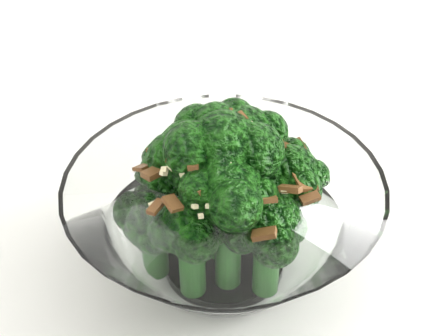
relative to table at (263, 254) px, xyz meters
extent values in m
cube|color=white|center=(0.00, 0.00, 0.05)|extent=(1.36, 1.07, 0.04)
cylinder|color=white|center=(-0.04, -0.07, 0.07)|extent=(0.08, 0.08, 0.01)
cylinder|color=#1D5717|center=(-0.04, -0.07, 0.11)|extent=(0.02, 0.02, 0.07)
sphere|color=#18520F|center=(-0.04, -0.07, 0.16)|extent=(0.05, 0.05, 0.05)
cylinder|color=#1D5717|center=(-0.03, -0.06, 0.11)|extent=(0.02, 0.02, 0.07)
sphere|color=#18520F|center=(-0.03, -0.06, 0.16)|extent=(0.04, 0.04, 0.04)
cylinder|color=#1D5717|center=(-0.06, -0.07, 0.11)|extent=(0.02, 0.02, 0.07)
sphere|color=#18520F|center=(-0.06, -0.07, 0.15)|extent=(0.04, 0.04, 0.04)
cylinder|color=#1D5717|center=(-0.04, -0.10, 0.11)|extent=(0.02, 0.02, 0.06)
sphere|color=#18520F|center=(-0.04, -0.10, 0.15)|extent=(0.04, 0.04, 0.04)
cylinder|color=#1D5717|center=(-0.01, -0.07, 0.10)|extent=(0.02, 0.02, 0.05)
sphere|color=#18520F|center=(-0.01, -0.07, 0.14)|extent=(0.04, 0.04, 0.04)
cylinder|color=#1D5717|center=(-0.07, -0.06, 0.10)|extent=(0.02, 0.02, 0.05)
sphere|color=#18520F|center=(-0.07, -0.06, 0.14)|extent=(0.04, 0.04, 0.04)
cylinder|color=#1D5717|center=(-0.02, -0.10, 0.10)|extent=(0.02, 0.02, 0.05)
sphere|color=#18520F|center=(-0.02, -0.10, 0.13)|extent=(0.04, 0.04, 0.04)
cylinder|color=#1D5717|center=(-0.06, -0.10, 0.10)|extent=(0.02, 0.02, 0.04)
sphere|color=#18520F|center=(-0.06, -0.10, 0.13)|extent=(0.04, 0.04, 0.04)
cylinder|color=#1D5717|center=(0.00, -0.05, 0.10)|extent=(0.02, 0.02, 0.04)
sphere|color=#18520F|center=(0.00, -0.05, 0.12)|extent=(0.03, 0.03, 0.03)
cylinder|color=#1D5717|center=(-0.08, -0.08, 0.09)|extent=(0.02, 0.02, 0.03)
sphere|color=#18520F|center=(-0.08, -0.08, 0.12)|extent=(0.04, 0.04, 0.04)
cylinder|color=#1D5717|center=(-0.04, -0.04, 0.10)|extent=(0.02, 0.02, 0.04)
sphere|color=#18520F|center=(-0.04, -0.04, 0.12)|extent=(0.03, 0.03, 0.03)
cylinder|color=#1D5717|center=(0.00, -0.07, 0.11)|extent=(0.02, 0.02, 0.06)
sphere|color=#18520F|center=(0.00, -0.07, 0.14)|extent=(0.03, 0.03, 0.03)
cube|color=brown|center=(0.01, -0.06, 0.15)|extent=(0.01, 0.01, 0.01)
cube|color=brown|center=(0.01, -0.10, 0.15)|extent=(0.01, 0.01, 0.01)
cube|color=brown|center=(-0.06, -0.03, 0.15)|extent=(0.01, 0.01, 0.01)
cube|color=brown|center=(-0.02, -0.13, 0.14)|extent=(0.01, 0.01, 0.01)
cube|color=brown|center=(0.00, -0.07, 0.16)|extent=(0.02, 0.01, 0.00)
cube|color=brown|center=(-0.03, -0.05, 0.16)|extent=(0.01, 0.01, 0.00)
cube|color=brown|center=(-0.07, -0.08, 0.16)|extent=(0.01, 0.01, 0.01)
cube|color=brown|center=(-0.04, -0.10, 0.17)|extent=(0.01, 0.01, 0.01)
cube|color=brown|center=(-0.03, -0.03, 0.15)|extent=(0.01, 0.01, 0.00)
cube|color=brown|center=(-0.08, -0.08, 0.15)|extent=(0.01, 0.01, 0.01)
cube|color=brown|center=(-0.05, -0.08, 0.17)|extent=(0.01, 0.01, 0.00)
cube|color=brown|center=(-0.01, -0.07, 0.16)|extent=(0.01, 0.01, 0.01)
cube|color=brown|center=(-0.07, -0.11, 0.15)|extent=(0.01, 0.01, 0.01)
cube|color=brown|center=(-0.06, -0.09, 0.17)|extent=(0.01, 0.01, 0.01)
cube|color=brown|center=(0.00, -0.07, 0.16)|extent=(0.01, 0.01, 0.00)
cube|color=brown|center=(-0.02, -0.08, 0.17)|extent=(0.01, 0.01, 0.01)
cube|color=brown|center=(-0.08, -0.10, 0.15)|extent=(0.01, 0.01, 0.00)
cube|color=brown|center=(-0.06, -0.05, 0.16)|extent=(0.01, 0.01, 0.01)
cube|color=brown|center=(0.00, -0.07, 0.16)|extent=(0.01, 0.01, 0.00)
cube|color=brown|center=(0.00, -0.09, 0.15)|extent=(0.01, 0.02, 0.01)
cube|color=brown|center=(-0.02, -0.03, 0.15)|extent=(0.01, 0.01, 0.01)
cube|color=brown|center=(0.01, -0.09, 0.15)|extent=(0.01, 0.01, 0.01)
cube|color=brown|center=(-0.03, -0.04, 0.15)|extent=(0.01, 0.01, 0.01)
cube|color=brown|center=(-0.09, -0.07, 0.15)|extent=(0.01, 0.01, 0.01)
cube|color=brown|center=(-0.03, -0.07, 0.18)|extent=(0.01, 0.01, 0.01)
cube|color=brown|center=(-0.05, -0.03, 0.15)|extent=(0.01, 0.01, 0.00)
cube|color=brown|center=(-0.07, -0.05, 0.16)|extent=(0.01, 0.01, 0.01)
cube|color=brown|center=(-0.03, -0.03, 0.15)|extent=(0.01, 0.01, 0.01)
cube|color=brown|center=(-0.06, -0.04, 0.15)|extent=(0.01, 0.01, 0.01)
cube|color=brown|center=(0.01, -0.05, 0.15)|extent=(0.01, 0.01, 0.01)
cube|color=brown|center=(0.00, -0.05, 0.15)|extent=(0.01, 0.01, 0.01)
cube|color=brown|center=(-0.04, -0.05, 0.16)|extent=(0.01, 0.01, 0.01)
cube|color=brown|center=(-0.02, -0.03, 0.14)|extent=(0.01, 0.01, 0.01)
cube|color=brown|center=(-0.01, -0.10, 0.15)|extent=(0.01, 0.01, 0.01)
cube|color=brown|center=(-0.02, -0.05, 0.16)|extent=(0.01, 0.01, 0.01)
cube|color=brown|center=(-0.06, -0.05, 0.16)|extent=(0.01, 0.01, 0.01)
cube|color=brown|center=(-0.03, -0.12, 0.15)|extent=(0.01, 0.01, 0.01)
cube|color=brown|center=(-0.02, -0.11, 0.15)|extent=(0.01, 0.01, 0.01)
cube|color=brown|center=(-0.01, -0.05, 0.16)|extent=(0.01, 0.01, 0.00)
cube|color=brown|center=(-0.05, -0.09, 0.17)|extent=(0.01, 0.01, 0.01)
cube|color=brown|center=(-0.04, -0.06, 0.18)|extent=(0.01, 0.01, 0.01)
cube|color=brown|center=(-0.03, -0.06, 0.17)|extent=(0.01, 0.01, 0.01)
cube|color=brown|center=(-0.06, -0.10, 0.16)|extent=(0.01, 0.02, 0.01)
cube|color=brown|center=(-0.04, -0.03, 0.15)|extent=(0.01, 0.01, 0.00)
cube|color=brown|center=(-0.08, -0.05, 0.15)|extent=(0.01, 0.01, 0.01)
cube|color=brown|center=(0.00, -0.04, 0.15)|extent=(0.01, 0.01, 0.01)
cube|color=beige|center=(-0.01, -0.09, 0.17)|extent=(0.00, 0.00, 0.00)
cube|color=beige|center=(-0.04, -0.04, 0.16)|extent=(0.01, 0.01, 0.00)
cube|color=beige|center=(-0.03, -0.09, 0.17)|extent=(0.00, 0.00, 0.00)
cube|color=beige|center=(-0.07, -0.09, 0.16)|extent=(0.01, 0.01, 0.00)
cube|color=beige|center=(-0.07, -0.04, 0.15)|extent=(0.00, 0.00, 0.00)
cube|color=beige|center=(-0.07, -0.09, 0.16)|extent=(0.00, 0.01, 0.00)
cube|color=beige|center=(-0.05, -0.08, 0.18)|extent=(0.01, 0.01, 0.00)
cube|color=beige|center=(-0.04, -0.12, 0.15)|extent=(0.01, 0.01, 0.00)
cube|color=beige|center=(-0.07, -0.08, 0.16)|extent=(0.00, 0.00, 0.00)
cube|color=beige|center=(-0.08, -0.10, 0.15)|extent=(0.01, 0.01, 0.00)
cube|color=beige|center=(-0.06, -0.11, 0.15)|extent=(0.00, 0.00, 0.00)
cube|color=beige|center=(-0.02, -0.07, 0.18)|extent=(0.00, 0.00, 0.00)
cube|color=beige|center=(-0.07, -0.08, 0.16)|extent=(0.01, 0.01, 0.00)
cube|color=beige|center=(-0.06, -0.09, 0.16)|extent=(0.00, 0.00, 0.00)
cube|color=beige|center=(-0.04, -0.06, 0.17)|extent=(0.01, 0.01, 0.00)
cube|color=beige|center=(-0.04, -0.10, 0.17)|extent=(0.00, 0.01, 0.00)
cube|color=beige|center=(-0.04, -0.11, 0.16)|extent=(0.01, 0.01, 0.01)
cube|color=beige|center=(-0.03, -0.04, 0.16)|extent=(0.00, 0.00, 0.00)
cube|color=beige|center=(-0.01, -0.10, 0.15)|extent=(0.01, 0.01, 0.00)
cube|color=beige|center=(-0.04, -0.04, 0.16)|extent=(0.00, 0.00, 0.00)
cube|color=beige|center=(-0.04, -0.04, 0.16)|extent=(0.01, 0.00, 0.00)
cube|color=beige|center=(-0.03, -0.11, 0.15)|extent=(0.00, 0.00, 0.00)
cube|color=beige|center=(-0.05, -0.11, 0.15)|extent=(0.00, 0.00, 0.00)
cube|color=beige|center=(-0.06, -0.08, 0.16)|extent=(0.00, 0.00, 0.00)
cube|color=beige|center=(-0.08, -0.07, 0.15)|extent=(0.01, 0.01, 0.00)
cube|color=beige|center=(-0.05, -0.07, 0.18)|extent=(0.00, 0.00, 0.00)
cube|color=beige|center=(-0.04, -0.06, 0.17)|extent=(0.01, 0.01, 0.01)
cube|color=beige|center=(-0.01, -0.06, 0.16)|extent=(0.00, 0.00, 0.00)
cube|color=beige|center=(-0.04, -0.12, 0.15)|extent=(0.00, 0.00, 0.00)
cube|color=beige|center=(-0.06, -0.12, 0.15)|extent=(0.00, 0.00, 0.00)
cube|color=beige|center=(-0.07, -0.08, 0.16)|extent=(0.00, 0.00, 0.00)
cube|color=beige|center=(-0.04, -0.04, 0.15)|extent=(0.01, 0.01, 0.00)
camera|label=1|loc=(-0.07, -0.38, 0.39)|focal=55.00mm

